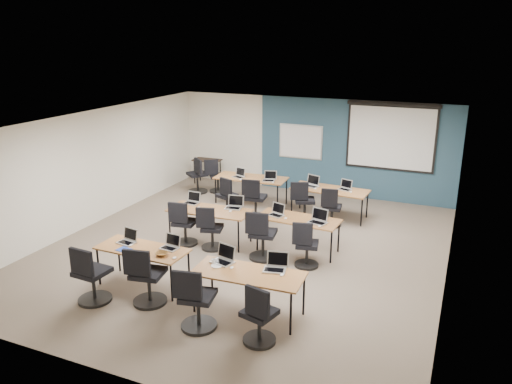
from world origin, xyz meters
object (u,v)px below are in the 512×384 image
at_px(laptop_7, 318,219).
at_px(laptop_8, 239,175).
at_px(laptop_2, 224,258).
at_px(spare_chair_a, 216,179).
at_px(whiteboard, 301,142).
at_px(task_chair_3, 259,319).
at_px(training_table_back_left, 251,179).
at_px(laptop_3, 276,265).
at_px(task_chair_8, 227,199).
at_px(task_chair_9, 254,202).
at_px(training_table_mid_left, 210,212).
at_px(task_chair_6, 262,239).
at_px(laptop_11, 346,187).
at_px(utility_table, 207,163).
at_px(training_table_back_right, 330,191).
at_px(laptop_5, 234,205).
at_px(training_table_mid_right, 298,221).
at_px(task_chair_0, 91,279).
at_px(training_table_front_right, 248,275).
at_px(task_chair_10, 303,204).
at_px(laptop_4, 192,200).
at_px(projector_screen, 391,133).
at_px(training_table_front_left, 142,251).
at_px(laptop_1, 171,245).
at_px(spare_chair_b, 198,178).
at_px(task_chair_2, 196,304).
at_px(task_chair_1, 146,280).
at_px(task_chair_4, 183,227).
at_px(laptop_0, 128,239).
at_px(task_chair_11, 331,210).
at_px(task_chair_7, 306,248).
at_px(laptop_9, 269,178).
at_px(task_chair_5, 211,232).
at_px(laptop_6, 277,212).

relative_size(laptop_7, laptop_8, 1.14).
bearing_deg(laptop_2, spare_chair_a, 133.57).
distance_m(whiteboard, task_chair_3, 7.80).
bearing_deg(training_table_back_left, laptop_3, -65.21).
height_order(task_chair_8, task_chair_9, task_chair_9).
bearing_deg(training_table_mid_left, task_chair_6, -19.65).
xyz_separation_m(laptop_11, utility_table, (-4.58, 1.32, -0.15)).
distance_m(training_table_back_right, laptop_5, 2.70).
bearing_deg(laptop_7, training_table_back_left, 150.01).
height_order(training_table_mid_right, task_chair_0, task_chair_0).
bearing_deg(training_table_front_right, whiteboard, 98.68).
bearing_deg(training_table_front_right, task_chair_10, 93.74).
xyz_separation_m(task_chair_3, laptop_4, (-3.07, 3.37, 0.39)).
height_order(projector_screen, training_table_front_left, projector_screen).
height_order(laptop_4, task_chair_10, task_chair_10).
relative_size(laptop_1, spare_chair_b, 0.30).
bearing_deg(laptop_11, whiteboard, 153.63).
height_order(task_chair_2, laptop_8, task_chair_2).
distance_m(laptop_7, task_chair_10, 2.08).
xyz_separation_m(laptop_1, task_chair_1, (-0.02, -0.75, -0.35)).
relative_size(training_table_front_right, laptop_5, 5.12).
distance_m(task_chair_1, task_chair_4, 2.52).
distance_m(projector_screen, task_chair_4, 6.11).
distance_m(laptop_3, laptop_11, 4.76).
distance_m(training_table_mid_right, task_chair_6, 0.90).
relative_size(laptop_0, laptop_8, 1.03).
xyz_separation_m(training_table_back_right, laptop_7, (0.39, -2.33, 0.11)).
height_order(task_chair_9, task_chair_11, task_chair_9).
height_order(training_table_mid_right, task_chair_7, task_chair_7).
relative_size(training_table_mid_left, laptop_9, 5.56).
relative_size(task_chair_4, task_chair_5, 1.04).
bearing_deg(task_chair_7, training_table_mid_left, 157.07).
relative_size(task_chair_1, task_chair_9, 1.02).
height_order(whiteboard, training_table_back_right, whiteboard).
height_order(laptop_9, task_chair_11, laptop_9).
height_order(training_table_back_right, task_chair_5, task_chair_5).
bearing_deg(task_chair_4, task_chair_1, -81.82).
bearing_deg(training_table_mid_right, task_chair_0, -123.21).
bearing_deg(laptop_6, utility_table, 152.80).
xyz_separation_m(task_chair_3, laptop_11, (-0.14, 5.76, 0.39)).
height_order(training_table_front_left, laptop_0, laptop_0).
xyz_separation_m(training_table_mid_right, laptop_5, (-1.50, 0.07, 0.11)).
relative_size(training_table_mid_right, spare_chair_a, 1.74).
relative_size(task_chair_6, task_chair_11, 1.09).
distance_m(task_chair_2, laptop_6, 3.42).
relative_size(whiteboard, laptop_2, 3.56).
distance_m(laptop_4, laptop_11, 3.78).
distance_m(laptop_5, spare_chair_b, 3.64).
bearing_deg(laptop_8, laptop_2, -49.35).
bearing_deg(laptop_3, laptop_8, 108.20).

